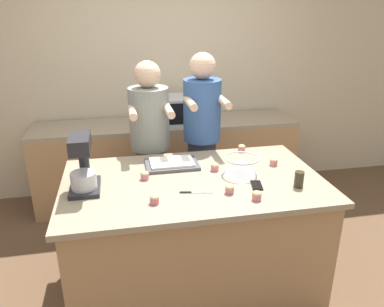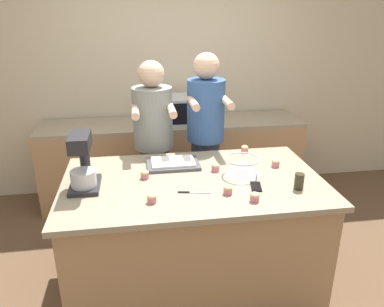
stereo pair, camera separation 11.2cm
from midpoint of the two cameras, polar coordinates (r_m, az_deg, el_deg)
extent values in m
plane|color=brown|center=(3.18, -0.86, -18.63)|extent=(16.00, 16.00, 0.00)
cube|color=beige|center=(4.27, -5.48, 11.94)|extent=(10.00, 0.06, 2.70)
cube|color=#A87F56|center=(2.93, -0.91, -12.25)|extent=(1.79, 1.03, 0.85)
cube|color=gray|center=(2.70, -0.96, -4.37)|extent=(1.86, 1.10, 0.04)
cube|color=#A87F56|center=(4.19, -4.52, -1.37)|extent=(2.80, 0.60, 0.86)
cube|color=gray|center=(4.04, -4.71, 4.51)|extent=(2.80, 0.60, 0.04)
cylinder|color=brown|center=(3.54, -6.97, -5.74)|extent=(0.27, 0.27, 0.88)
cylinder|color=gray|center=(3.28, -7.52, 5.32)|extent=(0.35, 0.35, 0.54)
sphere|color=#DBB293|center=(3.20, -7.85, 11.88)|extent=(0.22, 0.22, 0.22)
cylinder|color=#DBB293|center=(3.08, -10.11, 6.27)|extent=(0.06, 0.34, 0.06)
cylinder|color=#DBB293|center=(3.10, -4.66, 6.63)|extent=(0.06, 0.34, 0.06)
cylinder|color=#33384C|center=(3.59, 0.54, -4.80)|extent=(0.26, 0.26, 0.92)
cylinder|color=#335693|center=(3.33, 0.58, 6.61)|extent=(0.33, 0.33, 0.55)
sphere|color=#DBB293|center=(3.25, 0.61, 13.21)|extent=(0.23, 0.23, 0.23)
cylinder|color=#DBB293|center=(3.11, -1.33, 7.73)|extent=(0.06, 0.34, 0.06)
cylinder|color=#DBB293|center=(3.17, 3.76, 7.95)|extent=(0.06, 0.34, 0.06)
cube|color=#232328|center=(2.67, -17.14, -4.97)|extent=(0.20, 0.30, 0.03)
cylinder|color=#232328|center=(2.71, -17.27, -1.18)|extent=(0.07, 0.07, 0.26)
cube|color=#232328|center=(2.53, -17.95, 1.45)|extent=(0.13, 0.26, 0.10)
cylinder|color=#BCBCC1|center=(2.60, -17.37, -3.95)|extent=(0.17, 0.17, 0.11)
cone|color=#BCBCC1|center=(2.78, 6.36, -1.85)|extent=(0.25, 0.25, 0.13)
torus|color=#BCBCC1|center=(2.76, 6.41, -0.70)|extent=(0.26, 0.26, 0.01)
cube|color=#4C4C51|center=(2.92, -4.19, -1.68)|extent=(0.41, 0.27, 0.02)
cube|color=white|center=(2.92, -4.20, -1.31)|extent=(0.33, 0.22, 0.02)
cube|color=#B7B7BC|center=(4.00, -3.71, 6.72)|extent=(0.48, 0.39, 0.27)
cube|color=black|center=(3.81, -3.95, 5.96)|extent=(0.32, 0.01, 0.22)
cube|color=#2D2D2D|center=(3.84, -0.77, 6.14)|extent=(0.10, 0.01, 0.22)
cube|color=black|center=(2.63, 8.61, -4.82)|extent=(0.10, 0.16, 0.01)
cube|color=black|center=(2.63, 8.61, -4.71)|extent=(0.09, 0.14, 0.00)
cylinder|color=#332D1E|center=(2.65, 14.84, -3.84)|extent=(0.06, 0.06, 0.11)
cube|color=#BCBCC1|center=(2.51, 0.25, -5.94)|extent=(0.14, 0.04, 0.01)
cube|color=black|center=(2.51, -2.28, -5.95)|extent=(0.08, 0.03, 0.01)
cylinder|color=#D17084|center=(2.72, -8.39, -3.57)|extent=(0.06, 0.06, 0.03)
ellipsoid|color=tan|center=(2.71, -8.42, -3.06)|extent=(0.06, 0.06, 0.04)
cylinder|color=#D17084|center=(2.51, 4.46, -5.69)|extent=(0.06, 0.06, 0.03)
ellipsoid|color=tan|center=(2.49, 4.48, -5.15)|extent=(0.06, 0.06, 0.04)
cylinder|color=#D17084|center=(2.84, 2.37, -2.28)|extent=(0.06, 0.06, 0.03)
ellipsoid|color=tan|center=(2.83, 2.37, -1.78)|extent=(0.06, 0.06, 0.04)
cylinder|color=#D17084|center=(3.23, 6.58, 0.61)|extent=(0.06, 0.06, 0.03)
ellipsoid|color=tan|center=(3.22, 6.60, 1.06)|extent=(0.06, 0.06, 0.04)
cylinder|color=#D17084|center=(2.44, 8.52, -6.63)|extent=(0.06, 0.06, 0.03)
ellipsoid|color=tan|center=(2.43, 8.56, -6.08)|extent=(0.06, 0.06, 0.04)
cylinder|color=#D17084|center=(2.98, 11.28, -1.45)|extent=(0.06, 0.06, 0.03)
ellipsoid|color=tan|center=(2.97, 11.31, -0.97)|extent=(0.06, 0.06, 0.04)
cylinder|color=#D17084|center=(2.39, -7.10, -7.18)|extent=(0.06, 0.06, 0.03)
ellipsoid|color=tan|center=(2.38, -7.13, -6.61)|extent=(0.06, 0.06, 0.04)
camera|label=1|loc=(0.06, -91.20, -0.47)|focal=35.00mm
camera|label=2|loc=(0.06, 88.80, 0.47)|focal=35.00mm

